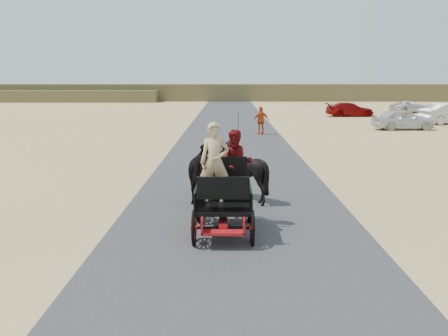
{
  "coord_description": "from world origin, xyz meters",
  "views": [
    {
      "loc": [
        -0.23,
        -11.92,
        3.52
      ],
      "look_at": [
        -0.33,
        0.69,
        1.2
      ],
      "focal_mm": 40.0,
      "sensor_mm": 36.0,
      "label": 1
    }
  ],
  "objects_px": {
    "horse_left": "(205,171)",
    "car_c": "(350,109)",
    "carriage": "(223,217)",
    "car_d": "(410,107)",
    "horse_right": "(244,171)",
    "pedestrian": "(261,120)",
    "car_a": "(403,119)"
  },
  "relations": [
    {
      "from": "horse_right",
      "to": "pedestrian",
      "type": "relative_size",
      "value": 0.98
    },
    {
      "from": "car_c",
      "to": "carriage",
      "type": "bearing_deg",
      "value": 157.7
    },
    {
      "from": "carriage",
      "to": "horse_left",
      "type": "bearing_deg",
      "value": 100.39
    },
    {
      "from": "pedestrian",
      "to": "car_d",
      "type": "relative_size",
      "value": 0.42
    },
    {
      "from": "horse_right",
      "to": "car_a",
      "type": "xyz_separation_m",
      "value": [
        11.29,
        19.42,
        -0.16
      ]
    },
    {
      "from": "horse_left",
      "to": "car_c",
      "type": "bearing_deg",
      "value": -110.61
    },
    {
      "from": "pedestrian",
      "to": "carriage",
      "type": "bearing_deg",
      "value": 64.62
    },
    {
      "from": "carriage",
      "to": "car_c",
      "type": "distance_m",
      "value": 35.45
    },
    {
      "from": "horse_right",
      "to": "car_c",
      "type": "relative_size",
      "value": 0.4
    },
    {
      "from": "carriage",
      "to": "car_d",
      "type": "bearing_deg",
      "value": 64.8
    },
    {
      "from": "carriage",
      "to": "car_d",
      "type": "distance_m",
      "value": 42.48
    },
    {
      "from": "horse_left",
      "to": "car_d",
      "type": "height_order",
      "value": "horse_left"
    },
    {
      "from": "carriage",
      "to": "pedestrian",
      "type": "xyz_separation_m",
      "value": [
        2.14,
        19.53,
        0.5
      ]
    },
    {
      "from": "car_d",
      "to": "carriage",
      "type": "bearing_deg",
      "value": 132.69
    },
    {
      "from": "pedestrian",
      "to": "car_c",
      "type": "relative_size",
      "value": 0.41
    },
    {
      "from": "horse_right",
      "to": "car_d",
      "type": "bearing_deg",
      "value": -116.33
    },
    {
      "from": "horse_left",
      "to": "horse_right",
      "type": "relative_size",
      "value": 1.18
    },
    {
      "from": "horse_left",
      "to": "horse_right",
      "type": "distance_m",
      "value": 1.1
    },
    {
      "from": "horse_left",
      "to": "pedestrian",
      "type": "bearing_deg",
      "value": -99.25
    },
    {
      "from": "horse_right",
      "to": "car_a",
      "type": "relative_size",
      "value": 0.42
    },
    {
      "from": "horse_right",
      "to": "pedestrian",
      "type": "xyz_separation_m",
      "value": [
        1.59,
        16.53,
        0.01
      ]
    },
    {
      "from": "carriage",
      "to": "horse_right",
      "type": "bearing_deg",
      "value": 79.61
    },
    {
      "from": "horse_left",
      "to": "car_d",
      "type": "distance_m",
      "value": 40.04
    },
    {
      "from": "horse_right",
      "to": "carriage",
      "type": "bearing_deg",
      "value": 79.61
    },
    {
      "from": "pedestrian",
      "to": "car_a",
      "type": "relative_size",
      "value": 0.43
    },
    {
      "from": "car_c",
      "to": "car_d",
      "type": "distance_m",
      "value": 8.54
    },
    {
      "from": "car_c",
      "to": "car_d",
      "type": "height_order",
      "value": "car_c"
    },
    {
      "from": "horse_left",
      "to": "car_a",
      "type": "xyz_separation_m",
      "value": [
        12.39,
        19.42,
        -0.16
      ]
    },
    {
      "from": "horse_right",
      "to": "car_d",
      "type": "distance_m",
      "value": 39.54
    },
    {
      "from": "car_c",
      "to": "horse_right",
      "type": "bearing_deg",
      "value": 156.98
    },
    {
      "from": "car_d",
      "to": "horse_right",
      "type": "bearing_deg",
      "value": 131.56
    },
    {
      "from": "pedestrian",
      "to": "car_d",
      "type": "bearing_deg",
      "value": -149.27
    }
  ]
}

